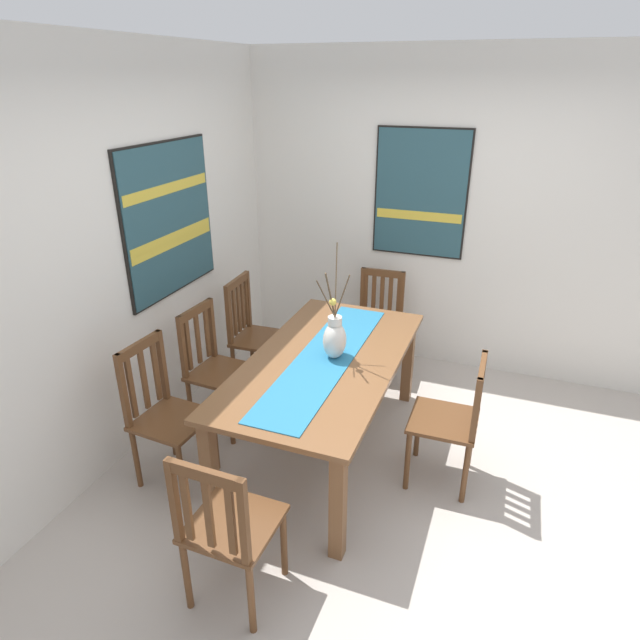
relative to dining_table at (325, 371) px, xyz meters
name	(u,v)px	position (x,y,z in m)	size (l,w,h in m)	color
ground_plane	(385,481)	(-0.16, -0.49, -0.66)	(6.40, 6.40, 0.03)	#B2A89E
wall_back	(128,255)	(-0.16, 1.37, 0.71)	(6.40, 0.12, 2.70)	silver
wall_side	(448,217)	(1.70, -0.49, 0.71)	(0.12, 6.40, 2.70)	silver
dining_table	(325,371)	(0.00, 0.00, 0.00)	(1.88, 0.95, 0.74)	brown
table_runner	(325,358)	(0.00, 0.00, 0.10)	(1.73, 0.36, 0.01)	#236B93
centerpiece_vase	(335,338)	(0.04, -0.05, 0.25)	(0.27, 0.21, 0.76)	silver
chair_0	(165,413)	(-0.62, 0.86, -0.14)	(0.45, 0.45, 0.97)	brown
chair_1	(254,332)	(0.62, 0.86, -0.13)	(0.44, 0.44, 0.97)	brown
chair_2	(378,319)	(1.31, -0.02, -0.16)	(0.44, 0.44, 0.90)	brown
chair_3	(227,527)	(-1.31, 0.01, -0.16)	(0.43, 0.43, 0.94)	brown
chair_4	(453,418)	(-0.01, -0.87, -0.16)	(0.43, 0.43, 0.90)	brown
chair_5	(215,367)	(0.02, 0.87, -0.15)	(0.45, 0.45, 0.95)	brown
painting_on_back_wall	(169,220)	(0.24, 1.30, 0.87)	(1.03, 0.05, 1.09)	black
painting_on_side_wall	(421,194)	(1.63, -0.25, 0.90)	(0.05, 0.79, 1.07)	black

